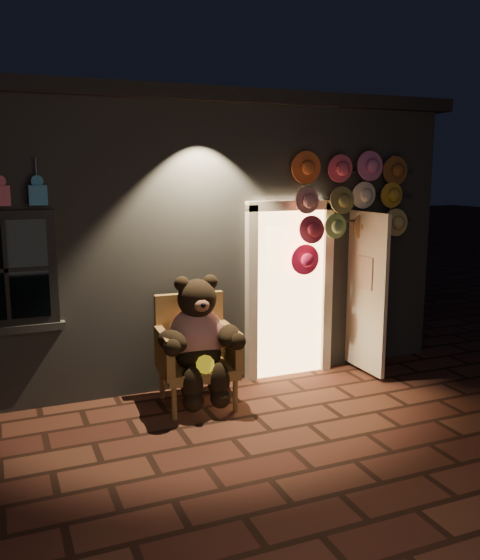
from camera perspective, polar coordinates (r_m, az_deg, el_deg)
ground at (r=5.91m, az=-0.73°, el=-15.00°), size 60.00×60.00×0.00m
shop_building at (r=9.19m, az=-10.13°, el=5.29°), size 7.30×5.95×3.51m
wicker_armchair at (r=6.59m, az=-4.36°, el=-6.75°), size 0.86×0.79×1.19m
teddy_bear at (r=6.41m, az=-4.00°, el=-5.72°), size 0.99×0.79×1.36m
hat_rack at (r=7.46m, az=10.60°, el=7.29°), size 1.74×0.22×2.75m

